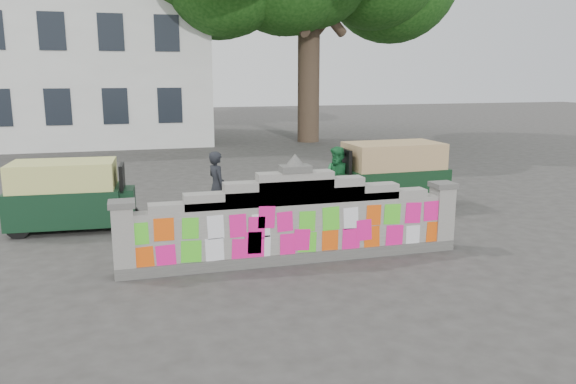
{
  "coord_description": "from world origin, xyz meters",
  "views": [
    {
      "loc": [
        -2.8,
        -9.52,
        3.4
      ],
      "look_at": [
        0.15,
        1.0,
        1.1
      ],
      "focal_mm": 35.0,
      "sensor_mm": 36.0,
      "label": 1
    }
  ],
  "objects_px": {
    "rickshaw_left": "(68,194)",
    "cyclist_bike": "(218,212)",
    "pedestrian": "(338,180)",
    "cyclist_rider": "(217,198)",
    "rickshaw_right": "(390,174)"
  },
  "relations": [
    {
      "from": "rickshaw_left",
      "to": "rickshaw_right",
      "type": "distance_m",
      "value": 7.8
    },
    {
      "from": "cyclist_bike",
      "to": "rickshaw_left",
      "type": "relative_size",
      "value": 0.61
    },
    {
      "from": "rickshaw_left",
      "to": "cyclist_bike",
      "type": "bearing_deg",
      "value": -15.87
    },
    {
      "from": "cyclist_rider",
      "to": "rickshaw_right",
      "type": "xyz_separation_m",
      "value": [
        4.67,
        1.17,
        0.1
      ]
    },
    {
      "from": "cyclist_rider",
      "to": "rickshaw_left",
      "type": "height_order",
      "value": "cyclist_rider"
    },
    {
      "from": "cyclist_rider",
      "to": "rickshaw_right",
      "type": "distance_m",
      "value": 4.81
    },
    {
      "from": "cyclist_bike",
      "to": "pedestrian",
      "type": "height_order",
      "value": "pedestrian"
    },
    {
      "from": "cyclist_rider",
      "to": "pedestrian",
      "type": "height_order",
      "value": "pedestrian"
    },
    {
      "from": "cyclist_bike",
      "to": "rickshaw_left",
      "type": "bearing_deg",
      "value": 53.97
    },
    {
      "from": "cyclist_bike",
      "to": "cyclist_rider",
      "type": "relative_size",
      "value": 1.12
    },
    {
      "from": "cyclist_bike",
      "to": "pedestrian",
      "type": "bearing_deg",
      "value": -89.14
    },
    {
      "from": "rickshaw_right",
      "to": "cyclist_rider",
      "type": "bearing_deg",
      "value": 12.56
    },
    {
      "from": "cyclist_rider",
      "to": "pedestrian",
      "type": "distance_m",
      "value": 3.32
    },
    {
      "from": "rickshaw_left",
      "to": "cyclist_rider",
      "type": "bearing_deg",
      "value": -15.87
    },
    {
      "from": "cyclist_bike",
      "to": "pedestrian",
      "type": "distance_m",
      "value": 3.34
    }
  ]
}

